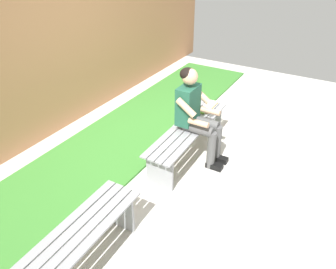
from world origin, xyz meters
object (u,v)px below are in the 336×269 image
Objects in this scene: bench_far at (61,258)px; person_seated at (196,113)px; bench_near at (188,134)px; apple at (202,111)px; book_open at (208,107)px.

bench_far is 2.30m from person_seated.
person_seated is at bearing 89.57° from bench_near.
bench_near is at bearing 0.53° from apple.
bench_near is 0.45m from apple.
bench_far is at bearing -0.00° from bench_near.
apple is 0.24m from book_open.
bench_near is 0.67m from book_open.
person_seated is (0.00, 0.10, 0.35)m from bench_near.
book_open reaches higher than bench_far.
book_open is (-0.66, -0.02, 0.12)m from bench_near.
apple reaches higher than bench_near.
bench_far is at bearing -2.54° from person_seated.
bench_far is 4.29× the size of book_open.
person_seated is (-2.27, 0.10, 0.35)m from bench_far.
apple is at bearing -166.08° from person_seated.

